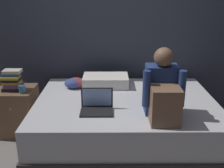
# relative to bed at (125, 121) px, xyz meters

# --- Properties ---
(ground_plane) EXTENTS (8.00, 8.00, 0.00)m
(ground_plane) POSITION_rel_bed_xyz_m (-0.20, -0.30, -0.26)
(ground_plane) COLOR gray
(wall_back) EXTENTS (5.60, 0.10, 2.70)m
(wall_back) POSITION_rel_bed_xyz_m (-0.20, 0.90, 1.09)
(wall_back) COLOR #383D4C
(wall_back) RESTS_ON ground_plane
(bed) EXTENTS (2.00, 1.50, 0.53)m
(bed) POSITION_rel_bed_xyz_m (0.00, 0.00, 0.00)
(bed) COLOR #332D2B
(bed) RESTS_ON ground_plane
(nightstand) EXTENTS (0.44, 0.46, 0.56)m
(nightstand) POSITION_rel_bed_xyz_m (-1.30, 0.24, 0.02)
(nightstand) COLOR brown
(nightstand) RESTS_ON ground_plane
(person_sitting) EXTENTS (0.39, 0.44, 0.66)m
(person_sitting) POSITION_rel_bed_xyz_m (0.32, -0.42, 0.52)
(person_sitting) COLOR navy
(person_sitting) RESTS_ON bed
(laptop) EXTENTS (0.32, 0.23, 0.22)m
(laptop) POSITION_rel_bed_xyz_m (-0.30, -0.30, 0.32)
(laptop) COLOR black
(laptop) RESTS_ON bed
(pillow) EXTENTS (0.56, 0.36, 0.13)m
(pillow) POSITION_rel_bed_xyz_m (-0.23, 0.45, 0.33)
(pillow) COLOR silver
(pillow) RESTS_ON bed
(book_stack) EXTENTS (0.22, 0.17, 0.24)m
(book_stack) POSITION_rel_bed_xyz_m (-1.31, 0.22, 0.42)
(book_stack) COLOR black
(book_stack) RESTS_ON nightstand
(mug) EXTENTS (0.08, 0.08, 0.09)m
(mug) POSITION_rel_bed_xyz_m (-1.17, 0.12, 0.34)
(mug) COLOR teal
(mug) RESTS_ON nightstand
(clothes_pile) EXTENTS (0.25, 0.20, 0.12)m
(clothes_pile) POSITION_rel_bed_xyz_m (-0.61, 0.38, 0.33)
(clothes_pile) COLOR #8E3D47
(clothes_pile) RESTS_ON bed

